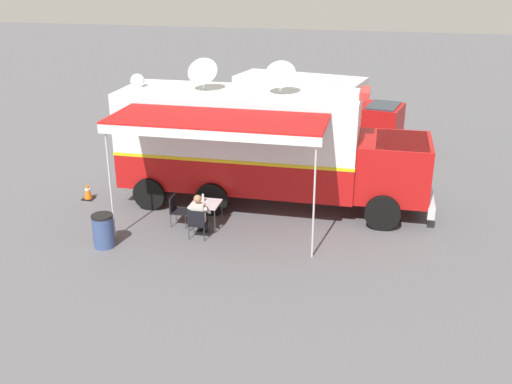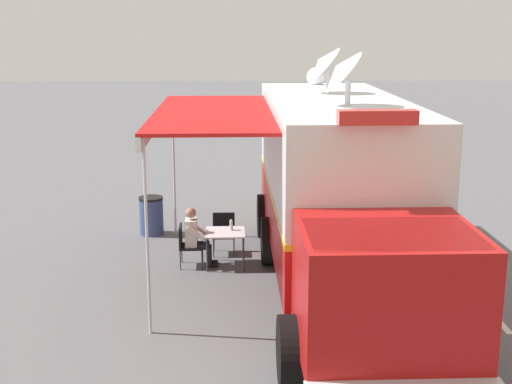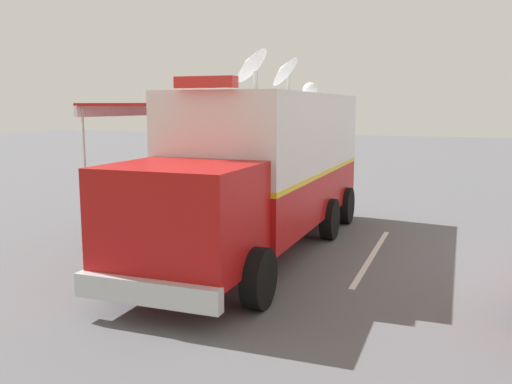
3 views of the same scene
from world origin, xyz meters
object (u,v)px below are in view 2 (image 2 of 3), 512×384
at_px(folding_table, 225,234).
at_px(traffic_cone, 271,201).
at_px(command_truck, 338,187).
at_px(folding_chair_beside_table, 224,230).
at_px(water_bottle, 231,225).
at_px(folding_chair_at_table, 187,242).
at_px(trash_bin, 151,216).
at_px(seated_responder, 196,236).

relative_size(folding_table, traffic_cone, 1.39).
bearing_deg(command_truck, folding_chair_beside_table, -43.37).
relative_size(water_bottle, folding_chair_at_table, 0.26).
bearing_deg(folding_chair_at_table, folding_chair_beside_table, -131.13).
distance_m(command_truck, folding_chair_beside_table, 3.31).
bearing_deg(folding_chair_beside_table, folding_table, 93.12).
relative_size(folding_chair_beside_table, trash_bin, 0.96).
distance_m(command_truck, traffic_cone, 5.84).
xyz_separation_m(command_truck, folding_chair_at_table, (2.93, -1.19, -1.43)).
bearing_deg(trash_bin, folding_chair_beside_table, 140.75).
bearing_deg(water_bottle, seated_responder, 9.31).
bearing_deg(folding_chair_beside_table, command_truck, 136.63).
relative_size(command_truck, folding_chair_at_table, 10.93).
xyz_separation_m(water_bottle, seated_responder, (0.73, 0.12, -0.18)).
bearing_deg(folding_table, traffic_cone, -105.15).
bearing_deg(folding_chair_beside_table, trash_bin, -39.25).
xyz_separation_m(command_truck, water_bottle, (2.00, -1.31, -1.11)).
xyz_separation_m(folding_table, traffic_cone, (-1.17, -4.31, -0.39)).
height_order(water_bottle, folding_chair_beside_table, water_bottle).
height_order(folding_chair_at_table, traffic_cone, folding_chair_at_table).
bearing_deg(water_bottle, folding_chair_beside_table, -77.15).
bearing_deg(seated_responder, folding_table, -178.94).
bearing_deg(folding_chair_at_table, trash_bin, -66.58).
xyz_separation_m(folding_chair_at_table, traffic_cone, (-1.97, -4.32, -0.23)).
xyz_separation_m(seated_responder, trash_bin, (1.18, -2.29, -0.20)).
bearing_deg(command_truck, trash_bin, -41.60).
bearing_deg(trash_bin, traffic_cone, -145.49).
distance_m(folding_table, folding_chair_beside_table, 0.87).
bearing_deg(folding_chair_beside_table, water_bottle, 102.85).
relative_size(command_truck, traffic_cone, 16.40).
relative_size(command_truck, seated_responder, 7.61).
bearing_deg(trash_bin, water_bottle, 131.45).
bearing_deg(command_truck, traffic_cone, -80.13).
relative_size(command_truck, trash_bin, 10.45).
height_order(folding_table, seated_responder, seated_responder).
distance_m(folding_table, traffic_cone, 4.48).
xyz_separation_m(command_truck, folding_chair_beside_table, (2.17, -2.05, -1.43)).
distance_m(command_truck, seated_responder, 3.25).
bearing_deg(traffic_cone, trash_bin, 34.51).
xyz_separation_m(seated_responder, traffic_cone, (-1.78, -4.32, -0.37)).
bearing_deg(folding_chair_at_table, water_bottle, -172.47).
xyz_separation_m(command_truck, folding_table, (2.13, -1.20, -1.27)).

